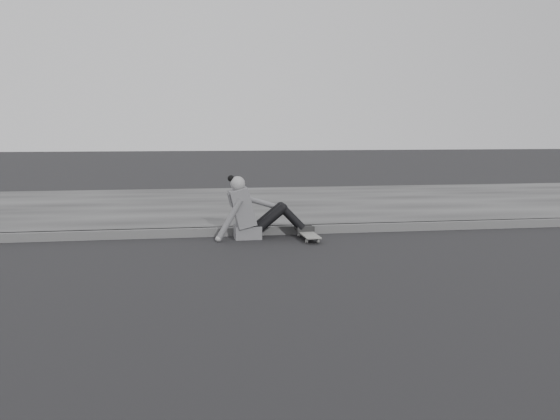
{
  "coord_description": "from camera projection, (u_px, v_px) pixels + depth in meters",
  "views": [
    {
      "loc": [
        -4.04,
        -6.12,
        1.48
      ],
      "look_at": [
        -2.74,
        1.42,
        0.5
      ],
      "focal_mm": 40.0,
      "sensor_mm": 36.0,
      "label": 1
    }
  ],
  "objects": [
    {
      "name": "sidewalk",
      "position": [
        380.0,
        203.0,
        12.32
      ],
      "size": [
        24.0,
        6.0,
        0.12
      ],
      "primitive_type": "cube",
      "color": "#3E3E3E",
      "rests_on": "ground"
    },
    {
      "name": "seated_woman",
      "position": [
        252.0,
        212.0,
        8.56
      ],
      "size": [
        1.38,
        0.46,
        0.88
      ],
      "color": "#5B5A5D",
      "rests_on": "ground"
    },
    {
      "name": "curb",
      "position": [
        446.0,
        225.0,
        9.36
      ],
      "size": [
        24.0,
        0.16,
        0.12
      ],
      "primitive_type": "cube",
      "color": "#4F4F4F",
      "rests_on": "ground"
    },
    {
      "name": "ground",
      "position": [
        547.0,
        266.0,
        6.85
      ],
      "size": [
        80.0,
        80.0,
        0.0
      ],
      "primitive_type": "plane",
      "color": "black",
      "rests_on": "ground"
    },
    {
      "name": "skateboard",
      "position": [
        308.0,
        234.0,
        8.48
      ],
      "size": [
        0.2,
        0.78,
        0.09
      ],
      "color": "#A3A39E",
      "rests_on": "ground"
    }
  ]
}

